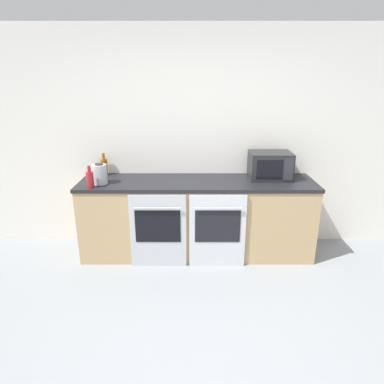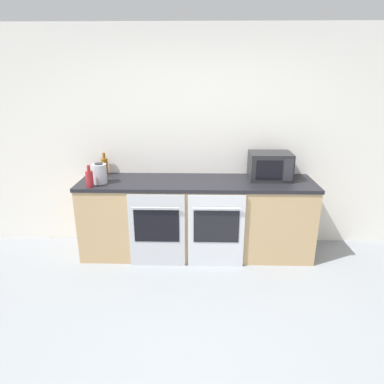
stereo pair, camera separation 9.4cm
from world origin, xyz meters
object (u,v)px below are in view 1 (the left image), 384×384
at_px(bottle_amber, 104,166).
at_px(kettle, 99,174).
at_px(microwave, 269,166).
at_px(oven_right, 217,231).
at_px(bottle_red, 89,179).
at_px(oven_left, 158,231).

bearing_deg(bottle_amber, kettle, -83.84).
bearing_deg(kettle, microwave, 5.78).
xyz_separation_m(bottle_amber, kettle, (0.04, -0.37, 0.01)).
bearing_deg(oven_right, microwave, 34.38).
distance_m(microwave, bottle_red, 2.02).
relative_size(oven_right, bottle_amber, 3.20).
bearing_deg(oven_left, oven_right, 0.00).
relative_size(bottle_amber, kettle, 1.16).
distance_m(oven_left, microwave, 1.48).
height_order(oven_right, kettle, kettle).
bearing_deg(microwave, oven_left, -161.48).
relative_size(oven_left, kettle, 3.71).
height_order(oven_right, bottle_red, bottle_red).
bearing_deg(microwave, kettle, -174.22).
distance_m(oven_left, bottle_amber, 1.08).
height_order(oven_left, bottle_red, bottle_red).
distance_m(oven_left, oven_right, 0.65).
xyz_separation_m(bottle_red, kettle, (0.07, 0.14, 0.02)).
bearing_deg(bottle_red, oven_left, -6.96).
xyz_separation_m(oven_right, kettle, (-1.30, 0.23, 0.58)).
relative_size(bottle_amber, bottle_red, 1.10).
bearing_deg(oven_left, kettle, 160.35).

